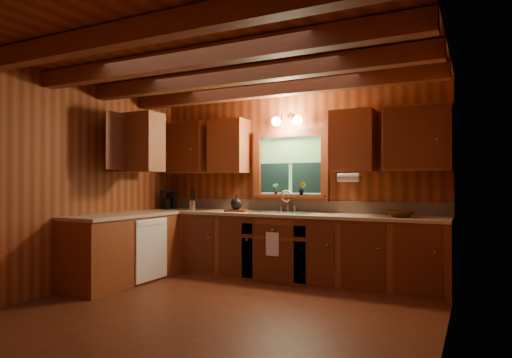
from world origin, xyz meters
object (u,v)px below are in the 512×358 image
Objects in this scene: coffee_maker at (170,199)px; wicker_basket at (401,214)px; sink at (283,216)px; cutting_board at (236,211)px.

wicker_basket is at bearing 8.77° from coffee_maker.
sink reaches higher than wicker_basket.
wicker_basket reaches higher than cutting_board.
coffee_maker is 0.91× the size of wicker_basket.
cutting_board is (1.22, -0.08, -0.13)m from coffee_maker.
sink is 2.74× the size of cutting_board.
coffee_maker reaches higher than wicker_basket.
sink is at bearing 9.56° from coffee_maker.
cutting_board is 2.22m from wicker_basket.
cutting_board is at bearing -179.65° from wicker_basket.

